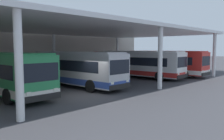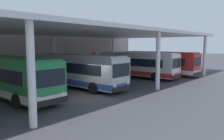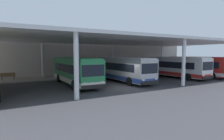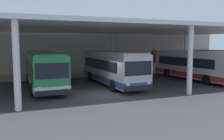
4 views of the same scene
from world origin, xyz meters
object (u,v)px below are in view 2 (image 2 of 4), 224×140
at_px(banner_sign, 94,59).
at_px(bus_second_bay, 11,77).
at_px(bus_far_bay, 137,64).
at_px(bus_departing, 160,63).
at_px(bus_middle_bay, 78,70).

bearing_deg(banner_sign, bus_second_bay, -157.04).
distance_m(bus_second_bay, bus_far_bay, 15.55).
bearing_deg(bus_second_bay, bus_departing, -5.45).
bearing_deg(bus_departing, bus_middle_bay, 174.74).
distance_m(bus_second_bay, bus_middle_bay, 6.23).
bearing_deg(bus_far_bay, bus_middle_bay, 177.51).
xyz_separation_m(bus_middle_bay, bus_departing, (13.58, -1.25, 0.00)).
relative_size(bus_middle_bay, banner_sign, 3.31).
relative_size(bus_middle_bay, bus_departing, 1.00).
height_order(bus_far_bay, bus_departing, same).
bearing_deg(bus_second_bay, banner_sign, 22.96).
height_order(bus_middle_bay, bus_far_bay, same).
xyz_separation_m(bus_middle_bay, bus_far_bay, (9.31, -0.40, 0.00)).
relative_size(bus_second_bay, bus_middle_bay, 1.00).
distance_m(bus_middle_bay, bus_departing, 13.64).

